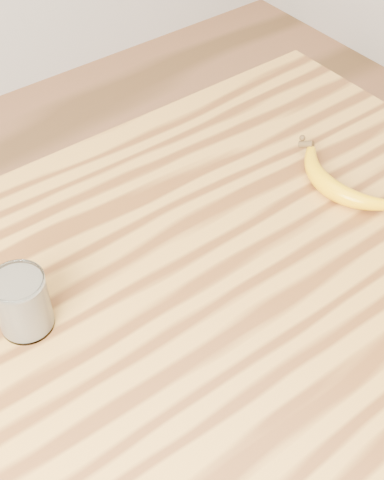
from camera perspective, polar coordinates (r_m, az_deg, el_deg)
table at (r=1.08m, az=-0.45°, el=-8.58°), size 1.20×0.80×0.90m
smoothie_glass at (r=0.93m, az=-14.28°, el=-5.21°), size 0.07×0.07×0.09m
banana at (r=1.14m, az=11.66°, el=4.38°), size 0.10×0.27×0.03m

